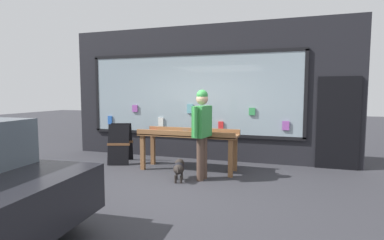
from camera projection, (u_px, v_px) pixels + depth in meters
ground_plane at (169, 185)px, 5.65m from camera, size 40.00×40.00×0.00m
shopfront_facade at (204, 94)px, 7.75m from camera, size 7.50×0.29×3.46m
display_table_main at (189, 138)px, 6.67m from camera, size 2.20×0.69×0.92m
person_browsing at (202, 127)px, 5.90m from camera, size 0.30×0.69×1.79m
small_dog at (179, 168)px, 5.89m from camera, size 0.32×0.61×0.39m
sandwich_board_sign at (120, 143)px, 7.43m from camera, size 0.69×0.79×0.97m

